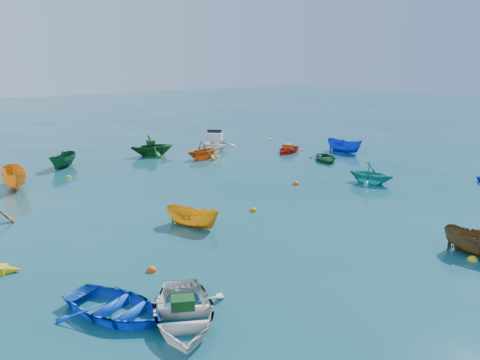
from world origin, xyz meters
TOP-DOWN VIEW (x-y plane):
  - ground at (0.00, 0.00)m, footprint 160.00×160.00m
  - dinghy_blue_sw at (-11.33, -3.36)m, footprint 3.41×3.96m
  - dinghy_white_near at (-10.06, -4.86)m, footprint 4.02×4.39m
  - sampan_yellow_mid at (-5.65, 1.28)m, footprint 1.91×2.76m
  - dinghy_green_e at (9.11, 6.58)m, footprint 3.24×3.42m
  - dinghy_cyan_se at (6.35, 0.82)m, footprint 2.78×3.05m
  - sampan_orange_n at (-9.85, 12.76)m, footprint 1.85×3.57m
  - dinghy_green_n at (0.52, 15.97)m, footprint 3.78×3.49m
  - dinghy_red_ne at (9.35, 10.56)m, footprint 3.37×2.97m
  - sampan_blue_far at (12.74, 7.82)m, footprint 1.46×3.12m
  - dinghy_orange_far at (2.85, 12.70)m, footprint 2.86×2.51m
  - sampan_green_far at (-6.02, 16.18)m, footprint 2.79×2.74m
  - motorboat_white at (5.65, 15.11)m, footprint 5.19×5.17m
  - tarp_green_a at (-10.01, -4.78)m, footprint 0.80×0.74m
  - tarp_green_b at (0.42, 16.00)m, footprint 0.70×0.82m
  - tarp_orange_b at (9.26, 10.52)m, footprint 0.80×0.89m
  - buoy_or_a at (-9.19, -1.50)m, footprint 0.35×0.35m
  - buoy_ye_a at (0.15, -7.98)m, footprint 0.35×0.35m
  - buoy_or_b at (2.81, 3.37)m, footprint 0.38×0.38m
  - buoy_or_c at (-2.26, 1.23)m, footprint 0.35×0.35m
  - buoy_ye_c at (3.76, 12.23)m, footprint 0.33×0.33m
  - buoy_or_d at (11.74, 12.74)m, footprint 0.34×0.34m
  - buoy_ye_d at (-6.73, 13.25)m, footprint 0.29×0.29m
  - buoy_or_e at (0.90, 15.40)m, footprint 0.33×0.33m
  - buoy_ye_e at (12.04, 15.45)m, footprint 0.33×0.33m

SIDE VIEW (x-z plane):
  - ground at x=0.00m, z-range 0.00..0.00m
  - dinghy_blue_sw at x=-11.33m, z-range -0.35..0.35m
  - dinghy_white_near at x=-10.06m, z-range -0.37..0.37m
  - sampan_yellow_mid at x=-5.65m, z-range -0.50..0.50m
  - dinghy_green_e at x=9.11m, z-range -0.29..0.29m
  - dinghy_cyan_se at x=6.35m, z-range -0.68..0.68m
  - sampan_orange_n at x=-9.85m, z-range -0.66..0.66m
  - dinghy_green_n at x=0.52m, z-range -0.83..0.83m
  - dinghy_red_ne at x=9.35m, z-range -0.29..0.29m
  - sampan_blue_far at x=12.74m, z-range -0.58..0.58m
  - dinghy_orange_far at x=2.85m, z-range -0.71..0.71m
  - sampan_green_far at x=-6.02m, z-range -0.55..0.55m
  - motorboat_white at x=5.65m, z-range -0.74..0.74m
  - buoy_or_a at x=-9.19m, z-range -0.18..0.18m
  - buoy_ye_a at x=0.15m, z-range -0.17..0.17m
  - buoy_or_b at x=2.81m, z-range -0.19..0.19m
  - buoy_or_c at x=-2.26m, z-range -0.17..0.17m
  - buoy_ye_c at x=3.76m, z-range -0.16..0.16m
  - buoy_or_d at x=11.74m, z-range -0.17..0.17m
  - buoy_ye_d at x=-6.73m, z-range -0.15..0.15m
  - buoy_or_e at x=0.90m, z-range -0.17..0.17m
  - buoy_ye_e at x=12.04m, z-range -0.17..0.17m
  - tarp_orange_b at x=9.26m, z-range 0.29..0.64m
  - tarp_green_a at x=-10.01m, z-range 0.37..0.68m
  - tarp_green_b at x=0.42m, z-range 0.83..1.17m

